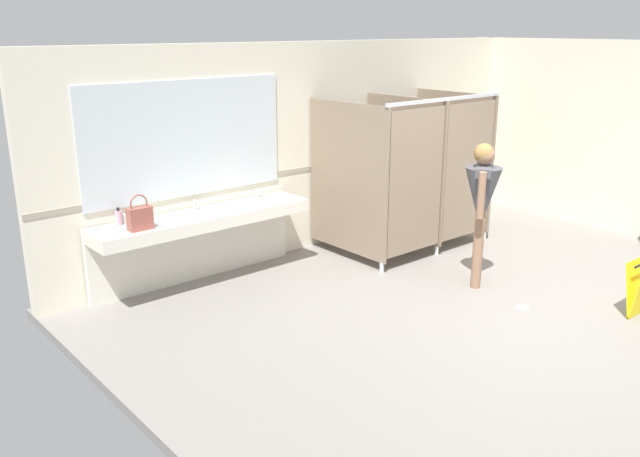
% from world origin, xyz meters
% --- Properties ---
extents(ground_plane, '(7.58, 6.53, 0.10)m').
position_xyz_m(ground_plane, '(0.00, 0.00, -0.05)').
color(ground_plane, gray).
extents(wall_back, '(7.58, 0.12, 2.63)m').
position_xyz_m(wall_back, '(0.00, 3.02, 1.31)').
color(wall_back, beige).
rests_on(wall_back, ground_plane).
extents(wall_back_tile_band, '(7.58, 0.01, 0.06)m').
position_xyz_m(wall_back_tile_band, '(0.00, 2.96, 1.05)').
color(wall_back_tile_band, '#9E937F').
rests_on(wall_back_tile_band, wall_back).
extents(vanity_counter, '(2.55, 0.55, 0.95)m').
position_xyz_m(vanity_counter, '(-1.99, 2.75, 0.61)').
color(vanity_counter, silver).
rests_on(vanity_counter, ground_plane).
extents(mirror_panel, '(2.45, 0.02, 1.27)m').
position_xyz_m(mirror_panel, '(-1.99, 2.95, 1.62)').
color(mirror_panel, silver).
rests_on(mirror_panel, wall_back).
extents(bathroom_stalls, '(2.05, 1.36, 1.99)m').
position_xyz_m(bathroom_stalls, '(0.78, 2.06, 1.04)').
color(bathroom_stalls, '#84705B').
rests_on(bathroom_stalls, ground_plane).
extents(person_standing, '(0.56, 0.56, 1.61)m').
position_xyz_m(person_standing, '(0.33, 0.69, 1.01)').
color(person_standing, '#8C664C').
rests_on(person_standing, ground_plane).
extents(handbag, '(0.25, 0.12, 0.37)m').
position_xyz_m(handbag, '(-2.80, 2.53, 0.96)').
color(handbag, '#934C42').
rests_on(handbag, vanity_counter).
extents(soap_dispenser, '(0.07, 0.07, 0.19)m').
position_xyz_m(soap_dispenser, '(-2.89, 2.83, 0.91)').
color(soap_dispenser, '#D899B2').
rests_on(soap_dispenser, vanity_counter).
extents(paper_cup, '(0.07, 0.07, 0.09)m').
position_xyz_m(paper_cup, '(-1.20, 2.56, 0.88)').
color(paper_cup, white).
rests_on(paper_cup, vanity_counter).
extents(wet_floor_sign, '(0.28, 0.19, 0.57)m').
position_xyz_m(wet_floor_sign, '(0.85, -0.88, 0.30)').
color(wet_floor_sign, yellow).
rests_on(wet_floor_sign, ground_plane).
extents(floor_drain_cover, '(0.14, 0.14, 0.01)m').
position_xyz_m(floor_drain_cover, '(0.17, -0.03, 0.00)').
color(floor_drain_cover, '#B7BABF').
rests_on(floor_drain_cover, ground_plane).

